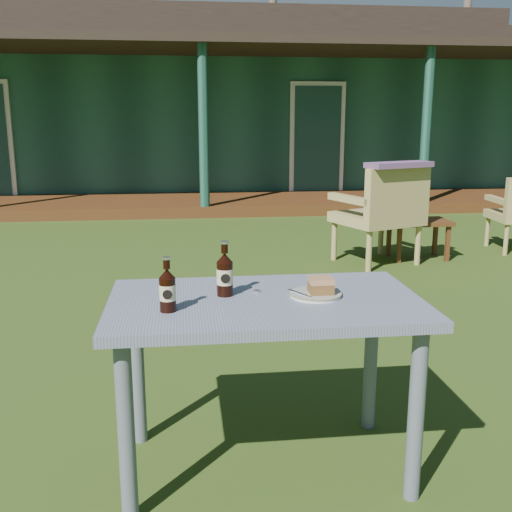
{
  "coord_description": "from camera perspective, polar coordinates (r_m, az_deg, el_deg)",
  "views": [
    {
      "loc": [
        -0.3,
        -3.78,
        1.4
      ],
      "look_at": [
        0.0,
        -1.3,
        0.82
      ],
      "focal_mm": 42.0,
      "sensor_mm": 36.0,
      "label": 1
    }
  ],
  "objects": [
    {
      "name": "floral_throw",
      "position": [
        5.7,
        13.48,
        8.46
      ],
      "size": [
        0.69,
        0.44,
        0.05
      ],
      "primitive_type": "cube",
      "rotation": [
        0.0,
        0.0,
        3.51
      ],
      "color": "#6B4772",
      "rests_on": "armchair_left"
    },
    {
      "name": "cola_bottle_far",
      "position": [
        2.16,
        -8.44,
        -3.19
      ],
      "size": [
        0.06,
        0.06,
        0.2
      ],
      "color": "black",
      "rests_on": "cafe_table"
    },
    {
      "name": "cola_bottle_near",
      "position": [
        2.33,
        -2.99,
        -1.72
      ],
      "size": [
        0.06,
        0.07,
        0.22
      ],
      "color": "black",
      "rests_on": "cafe_table"
    },
    {
      "name": "bottle_cap",
      "position": [
        2.39,
        0.08,
        -3.37
      ],
      "size": [
        0.03,
        0.03,
        0.01
      ],
      "primitive_type": "cylinder",
      "color": "silver",
      "rests_on": "cafe_table"
    },
    {
      "name": "fork",
      "position": [
        2.32,
        4.18,
        -3.57
      ],
      "size": [
        0.08,
        0.13,
        0.0
      ],
      "primitive_type": "cube",
      "rotation": [
        0.0,
        0.0,
        0.5
      ],
      "color": "silver",
      "rests_on": "plate"
    },
    {
      "name": "plate",
      "position": [
        2.35,
        5.69,
        -3.63
      ],
      "size": [
        0.2,
        0.2,
        0.01
      ],
      "color": "silver",
      "rests_on": "cafe_table"
    },
    {
      "name": "tree_mid",
      "position": [
        22.77,
        1.6,
        21.45
      ],
      "size": [
        0.28,
        0.28,
        9.5
      ],
      "primitive_type": "cylinder",
      "color": "brown",
      "rests_on": "ground"
    },
    {
      "name": "pavilion",
      "position": [
        13.18,
        -5.78,
        13.84
      ],
      "size": [
        15.8,
        8.3,
        3.45
      ],
      "color": "#1C4839",
      "rests_on": "ground"
    },
    {
      "name": "ground",
      "position": [
        4.04,
        -2.24,
        -7.23
      ],
      "size": [
        80.0,
        80.0,
        0.0
      ],
      "primitive_type": "plane",
      "color": "#334916"
    },
    {
      "name": "armchair_left",
      "position": [
        5.89,
        12.02,
        4.32
      ],
      "size": [
        0.9,
        0.87,
        0.96
      ],
      "color": "tan",
      "rests_on": "ground"
    },
    {
      "name": "cake_slice",
      "position": [
        2.34,
        6.19,
        -2.77
      ],
      "size": [
        0.09,
        0.09,
        0.06
      ],
      "color": "brown",
      "rests_on": "plate"
    },
    {
      "name": "side_table",
      "position": [
        6.26,
        15.23,
        2.81
      ],
      "size": [
        0.6,
        0.4,
        0.4
      ],
      "color": "#4C2912",
      "rests_on": "ground"
    },
    {
      "name": "cafe_table",
      "position": [
        2.34,
        0.89,
        -6.47
      ],
      "size": [
        1.2,
        0.7,
        0.72
      ],
      "color": "slate",
      "rests_on": "ground"
    }
  ]
}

